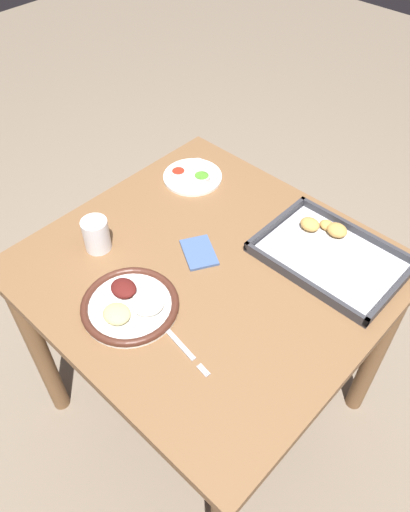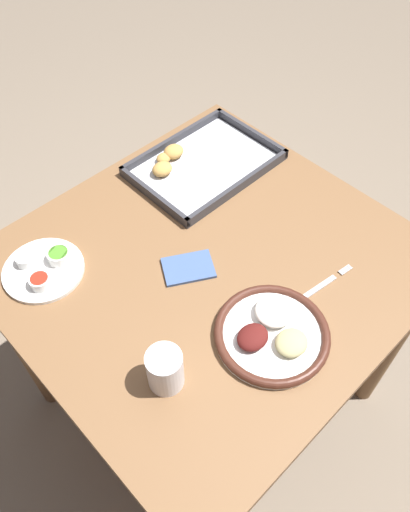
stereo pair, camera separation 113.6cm
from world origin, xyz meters
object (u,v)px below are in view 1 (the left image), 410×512
object	(u,v)px
saucer_plate	(193,176)
dinner_plate	(131,305)
drinking_cup	(96,235)
fork	(176,340)
baking_tray	(329,252)
napkin	(199,252)

from	to	relation	value
saucer_plate	dinner_plate	bearing A→B (deg)	-62.30
drinking_cup	fork	bearing A→B (deg)	-10.37
fork	saucer_plate	xyz separation A→B (m)	(-0.40, 0.47, 0.01)
dinner_plate	drinking_cup	world-z (taller)	drinking_cup
baking_tray	drinking_cup	world-z (taller)	drinking_cup
dinner_plate	drinking_cup	bearing A→B (deg)	160.96
dinner_plate	napkin	world-z (taller)	dinner_plate
baking_tray	drinking_cup	size ratio (longest dim) A/B	3.99
fork	napkin	bearing A→B (deg)	131.02
fork	napkin	distance (m)	0.29
napkin	drinking_cup	bearing A→B (deg)	-141.68
saucer_plate	baking_tray	world-z (taller)	baking_tray
saucer_plate	drinking_cup	distance (m)	0.40
saucer_plate	napkin	world-z (taller)	saucer_plate
napkin	baking_tray	bearing A→B (deg)	42.43
dinner_plate	baking_tray	xyz separation A→B (m)	(0.26, 0.49, -0.00)
dinner_plate	fork	distance (m)	0.15
baking_tray	dinner_plate	bearing A→B (deg)	-117.51
fork	baking_tray	xyz separation A→B (m)	(0.10, 0.49, 0.01)
fork	drinking_cup	xyz separation A→B (m)	(-0.38, 0.07, 0.05)
saucer_plate	napkin	xyz separation A→B (m)	(0.25, -0.23, -0.01)
dinner_plate	baking_tray	size ratio (longest dim) A/B	0.64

